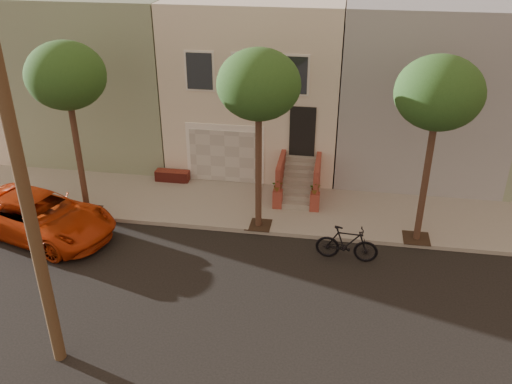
# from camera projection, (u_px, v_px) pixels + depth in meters

# --- Properties ---
(ground) EXTENTS (90.00, 90.00, 0.00)m
(ground) POSITION_uv_depth(u_px,v_px,m) (205.00, 292.00, 16.37)
(ground) COLOR black
(ground) RESTS_ON ground
(sidewalk) EXTENTS (40.00, 3.70, 0.15)m
(sidewalk) POSITION_uv_depth(u_px,v_px,m) (239.00, 205.00, 21.03)
(sidewalk) COLOR gray
(sidewalk) RESTS_ON ground
(house_row) EXTENTS (33.10, 11.70, 7.00)m
(house_row) POSITION_uv_depth(u_px,v_px,m) (262.00, 74.00, 24.52)
(house_row) COLOR beige
(house_row) RESTS_ON sidewalk
(tree_left) EXTENTS (2.70, 2.57, 6.30)m
(tree_left) POSITION_uv_depth(u_px,v_px,m) (66.00, 77.00, 18.18)
(tree_left) COLOR #2D2116
(tree_left) RESTS_ON sidewalk
(tree_mid) EXTENTS (2.70, 2.57, 6.30)m
(tree_mid) POSITION_uv_depth(u_px,v_px,m) (259.00, 86.00, 17.24)
(tree_mid) COLOR #2D2116
(tree_mid) RESTS_ON sidewalk
(tree_right) EXTENTS (2.70, 2.57, 6.30)m
(tree_right) POSITION_uv_depth(u_px,v_px,m) (439.00, 94.00, 16.45)
(tree_right) COLOR #2D2116
(tree_right) RESTS_ON sidewalk
(pickup_truck) EXTENTS (5.95, 3.94, 1.52)m
(pickup_truck) POSITION_uv_depth(u_px,v_px,m) (40.00, 216.00, 18.94)
(pickup_truck) COLOR #BC350D
(pickup_truck) RESTS_ON ground
(motorcycle) EXTENTS (2.05, 0.71, 1.21)m
(motorcycle) POSITION_uv_depth(u_px,v_px,m) (347.00, 244.00, 17.65)
(motorcycle) COLOR black
(motorcycle) RESTS_ON ground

